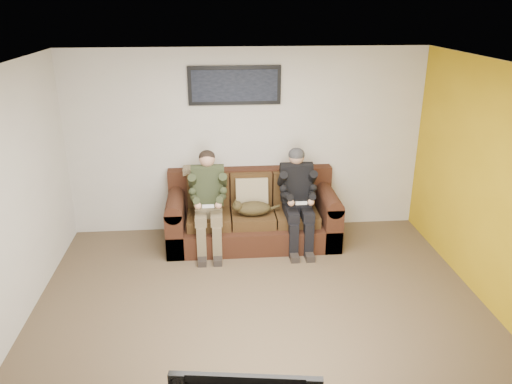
{
  "coord_description": "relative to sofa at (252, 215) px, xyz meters",
  "views": [
    {
      "loc": [
        -0.46,
        -4.54,
        3.17
      ],
      "look_at": [
        0.04,
        1.2,
        0.95
      ],
      "focal_mm": 35.0,
      "sensor_mm": 36.0,
      "label": 1
    }
  ],
  "objects": [
    {
      "name": "person_right",
      "position": [
        0.6,
        -0.19,
        0.39
      ],
      "size": [
        0.51,
        0.86,
        1.33
      ],
      "color": "black",
      "rests_on": "sofa"
    },
    {
      "name": "person_left",
      "position": [
        -0.6,
        -0.19,
        0.39
      ],
      "size": [
        0.51,
        0.87,
        1.32
      ],
      "color": "brown",
      "rests_on": "sofa"
    },
    {
      "name": "wall_right",
      "position": [
        2.46,
        -1.83,
        0.94
      ],
      "size": [
        0.0,
        4.5,
        4.5
      ],
      "primitive_type": "plane",
      "rotation": [
        1.57,
        0.0,
        -1.57
      ],
      "color": "beige",
      "rests_on": "ground"
    },
    {
      "name": "accent_wall_right",
      "position": [
        2.45,
        -1.83,
        0.94
      ],
      "size": [
        0.0,
        4.5,
        4.5
      ],
      "primitive_type": "plane",
      "rotation": [
        1.57,
        0.0,
        -1.57
      ],
      "color": "gold",
      "rests_on": "ground"
    },
    {
      "name": "floor",
      "position": [
        -0.04,
        -1.83,
        -0.36
      ],
      "size": [
        5.0,
        5.0,
        0.0
      ],
      "primitive_type": "plane",
      "color": "brown",
      "rests_on": "ground"
    },
    {
      "name": "ceiling",
      "position": [
        -0.04,
        -1.83,
        2.24
      ],
      "size": [
        5.0,
        5.0,
        0.0
      ],
      "primitive_type": "plane",
      "rotation": [
        3.14,
        0.0,
        0.0
      ],
      "color": "silver",
      "rests_on": "ground"
    },
    {
      "name": "sofa",
      "position": [
        0.0,
        0.0,
        0.0
      ],
      "size": [
        2.32,
        1.0,
        0.95
      ],
      "color": "#381C10",
      "rests_on": "ground"
    },
    {
      "name": "throw_pillow",
      "position": [
        -0.0,
        0.04,
        0.32
      ],
      "size": [
        0.44,
        0.21,
        0.44
      ],
      "primitive_type": "cube",
      "rotation": [
        -0.21,
        0.0,
        0.0
      ],
      "color": "#998964",
      "rests_on": "sofa"
    },
    {
      "name": "cat",
      "position": [
        -0.02,
        -0.23,
        0.21
      ],
      "size": [
        0.66,
        0.26,
        0.24
      ],
      "color": "#4E401E",
      "rests_on": "sofa"
    },
    {
      "name": "wall_left",
      "position": [
        -2.54,
        -1.83,
        0.94
      ],
      "size": [
        0.0,
        4.5,
        4.5
      ],
      "primitive_type": "plane",
      "rotation": [
        1.57,
        0.0,
        1.57
      ],
      "color": "beige",
      "rests_on": "ground"
    },
    {
      "name": "wall_front",
      "position": [
        -0.04,
        -4.08,
        0.94
      ],
      "size": [
        5.0,
        0.0,
        5.0
      ],
      "primitive_type": "plane",
      "rotation": [
        -1.57,
        0.0,
        0.0
      ],
      "color": "beige",
      "rests_on": "ground"
    },
    {
      "name": "throw_blanket",
      "position": [
        -0.7,
        0.29,
        0.59
      ],
      "size": [
        0.47,
        0.23,
        0.08
      ],
      "primitive_type": "cube",
      "color": "tan",
      "rests_on": "sofa"
    },
    {
      "name": "wall_back",
      "position": [
        -0.04,
        0.42,
        0.94
      ],
      "size": [
        5.0,
        0.0,
        5.0
      ],
      "primitive_type": "plane",
      "rotation": [
        1.57,
        0.0,
        0.0
      ],
      "color": "beige",
      "rests_on": "ground"
    },
    {
      "name": "framed_poster",
      "position": [
        -0.2,
        0.38,
        1.74
      ],
      "size": [
        1.25,
        0.05,
        0.52
      ],
      "color": "black",
      "rests_on": "wall_back"
    }
  ]
}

